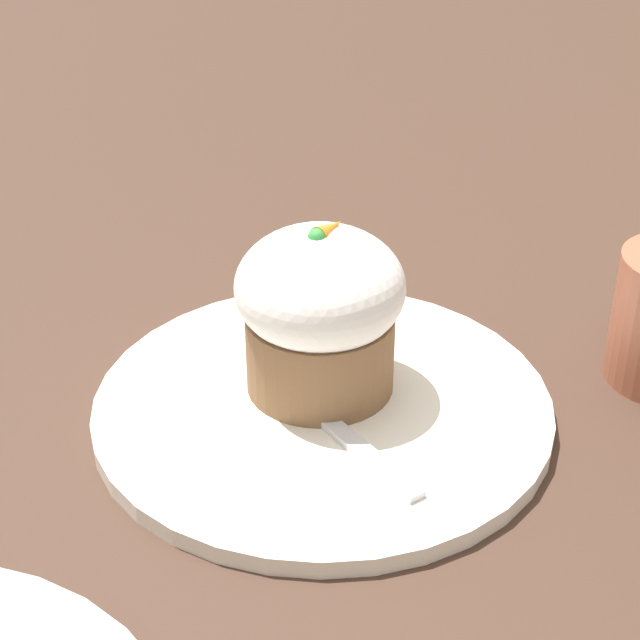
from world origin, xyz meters
name	(u,v)px	position (x,y,z in m)	size (l,w,h in m)	color
ground_plane	(323,415)	(0.00, 0.00, 0.00)	(4.00, 4.00, 0.00)	#3D281E
dessert_plate	(323,407)	(0.00, 0.00, 0.01)	(0.25, 0.25, 0.01)	white
carrot_cake	(320,310)	(0.01, 0.01, 0.06)	(0.09, 0.09, 0.10)	brown
spoon	(323,416)	(-0.02, -0.01, 0.01)	(0.06, 0.11, 0.01)	silver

